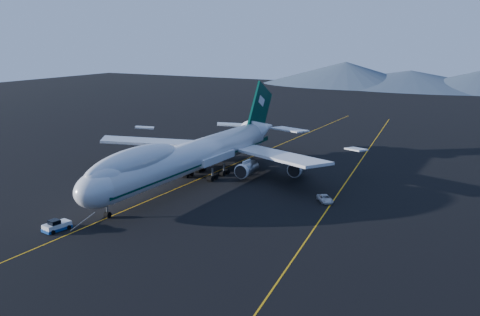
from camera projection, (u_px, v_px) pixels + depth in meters
The scene contains 6 objects.
ground at pixel (193, 182), 115.36m from camera, with size 500.00×500.00×0.00m, color black.
taxiway_line_main at pixel (193, 182), 115.36m from camera, with size 0.25×220.00×0.01m, color #E7A00D.
taxiway_line_side at pixel (341, 189), 109.85m from camera, with size 0.25×200.00×0.01m, color #E7A00D.
boeing_747 at pixel (192, 156), 114.08m from camera, with size 59.62×72.43×19.37m.
pushback_tug at pixel (57, 227), 86.67m from camera, with size 3.14×4.77×1.94m.
service_van at pixel (325, 199), 101.37m from camera, with size 2.16×4.68×1.30m, color silver.
Camera 1 is at (62.47, -92.60, 31.02)m, focal length 40.00 mm.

